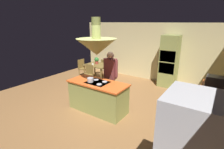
{
  "coord_description": "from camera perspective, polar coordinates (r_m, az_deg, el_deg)",
  "views": [
    {
      "loc": [
        2.92,
        -3.76,
        2.58
      ],
      "look_at": [
        0.1,
        0.4,
        1.0
      ],
      "focal_mm": 26.99,
      "sensor_mm": 36.0,
      "label": 1
    }
  ],
  "objects": [
    {
      "name": "canister_flour",
      "position": [
        4.05,
        30.31,
        -8.01
      ],
      "size": [
        0.13,
        0.13,
        0.2
      ],
      "primitive_type": "cylinder",
      "color": "silver",
      "rests_on": "counter_run_right"
    },
    {
      "name": "oven_tower",
      "position": [
        7.21,
        18.74,
        4.24
      ],
      "size": [
        0.66,
        0.62,
        2.09
      ],
      "color": "#8C934C",
      "rests_on": "ground"
    },
    {
      "name": "wall_back",
      "position": [
        7.89,
        12.01,
        7.55
      ],
      "size": [
        6.8,
        0.1,
        2.55
      ],
      "primitive_type": "cube",
      "color": "beige",
      "rests_on": "ground"
    },
    {
      "name": "person_at_island",
      "position": [
        5.38,
        -0.5,
        0.12
      ],
      "size": [
        0.53,
        0.23,
        1.7
      ],
      "color": "tan",
      "rests_on": "ground"
    },
    {
      "name": "ground",
      "position": [
        5.42,
        -3.31,
        -11.02
      ],
      "size": [
        8.16,
        8.16,
        0.0
      ],
      "primitive_type": "plane",
      "color": "olive"
    },
    {
      "name": "kitchen_island",
      "position": [
        5.08,
        -4.78,
        -7.38
      ],
      "size": [
        1.79,
        0.78,
        0.92
      ],
      "color": "#8C934C",
      "rests_on": "ground"
    },
    {
      "name": "canister_tea",
      "position": [
        4.39,
        30.68,
        -6.42
      ],
      "size": [
        0.12,
        0.12,
        0.17
      ],
      "primitive_type": "cylinder",
      "color": "#E0B78C",
      "rests_on": "counter_run_right"
    },
    {
      "name": "cooking_pot_on_cooktop",
      "position": [
        4.88,
        -7.35,
        -1.82
      ],
      "size": [
        0.18,
        0.18,
        0.12
      ],
      "primitive_type": "cylinder",
      "color": "#B2B2B7",
      "rests_on": "kitchen_island"
    },
    {
      "name": "microwave_on_counter",
      "position": [
        5.35,
        31.65,
        -1.97
      ],
      "size": [
        0.46,
        0.36,
        0.28
      ],
      "primitive_type": "cube",
      "color": "#232326",
      "rests_on": "counter_run_right"
    },
    {
      "name": "counter_run_right",
      "position": [
        4.85,
        30.01,
        -11.02
      ],
      "size": [
        0.73,
        2.57,
        0.9
      ],
      "color": "#8C934C",
      "rests_on": "ground"
    },
    {
      "name": "pendant_light_over_table",
      "position": [
        7.35,
        -5.17,
        11.76
      ],
      "size": [
        0.32,
        0.32,
        0.82
      ],
      "color": "#E0B266"
    },
    {
      "name": "cup_on_table",
      "position": [
        7.43,
        -6.54,
        3.5
      ],
      "size": [
        0.07,
        0.07,
        0.09
      ],
      "primitive_type": "cylinder",
      "color": "white",
      "rests_on": "dining_table"
    },
    {
      "name": "chair_by_back_wall",
      "position": [
        8.09,
        -2.04,
        2.56
      ],
      "size": [
        0.4,
        0.4,
        0.87
      ],
      "rotation": [
        0.0,
        0.0,
        3.14
      ],
      "color": "brown",
      "rests_on": "ground"
    },
    {
      "name": "range_hood",
      "position": [
        4.65,
        -5.25,
        9.62
      ],
      "size": [
        1.1,
        1.1,
        1.0
      ],
      "color": "#8C934C"
    },
    {
      "name": "canister_sugar",
      "position": [
        4.23,
        30.46,
        -7.46
      ],
      "size": [
        0.1,
        0.1,
        0.14
      ],
      "primitive_type": "cylinder",
      "color": "#E0B78C",
      "rests_on": "counter_run_right"
    },
    {
      "name": "dining_table",
      "position": [
        7.56,
        -4.92,
        2.62
      ],
      "size": [
        1.05,
        0.84,
        0.76
      ],
      "color": "brown",
      "rests_on": "ground"
    },
    {
      "name": "chair_facing_island",
      "position": [
        7.14,
        -8.13,
        0.34
      ],
      "size": [
        0.4,
        0.4,
        0.87
      ],
      "color": "brown",
      "rests_on": "ground"
    },
    {
      "name": "potted_plant_on_table",
      "position": [
        7.62,
        -5.23,
        4.86
      ],
      "size": [
        0.2,
        0.2,
        0.3
      ],
      "color": "#99382D",
      "rests_on": "dining_table"
    },
    {
      "name": "chair_at_corner",
      "position": [
        8.18,
        -9.85,
        2.49
      ],
      "size": [
        0.4,
        0.4,
        0.87
      ],
      "rotation": [
        0.0,
        0.0,
        1.57
      ],
      "color": "brown",
      "rests_on": "ground"
    }
  ]
}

